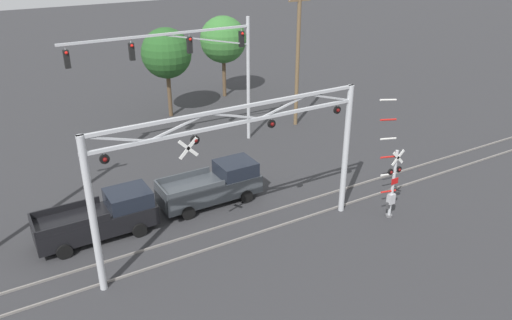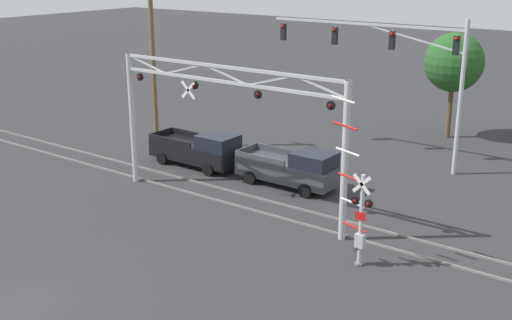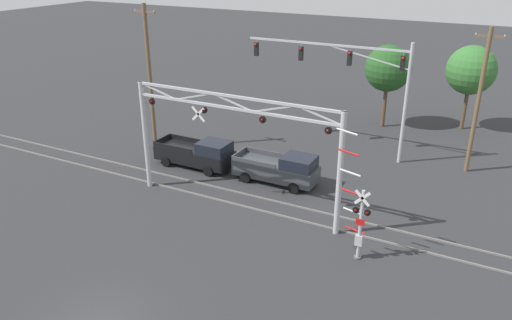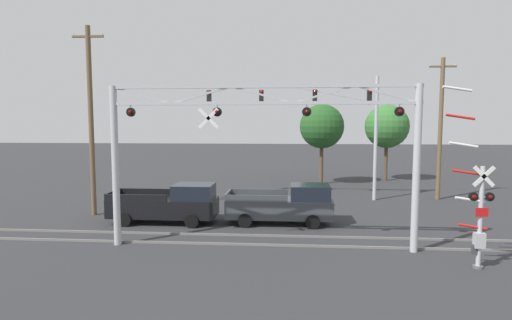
{
  "view_description": "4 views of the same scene",
  "coord_description": "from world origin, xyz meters",
  "views": [
    {
      "loc": [
        -9.25,
        -6.24,
        13.54
      ],
      "look_at": [
        2.04,
        12.95,
        3.27
      ],
      "focal_mm": 35.0,
      "sensor_mm": 36.0,
      "label": 1
    },
    {
      "loc": [
        18.24,
        -11.21,
        11.52
      ],
      "look_at": [
        2.35,
        10.44,
        3.02
      ],
      "focal_mm": 45.0,
      "sensor_mm": 36.0,
      "label": 2
    },
    {
      "loc": [
        13.22,
        -11.28,
        14.18
      ],
      "look_at": [
        0.91,
        12.31,
        2.83
      ],
      "focal_mm": 35.0,
      "sensor_mm": 36.0,
      "label": 3
    },
    {
      "loc": [
        1.07,
        -5.23,
        5.26
      ],
      "look_at": [
        -0.32,
        12.41,
        3.65
      ],
      "focal_mm": 28.0,
      "sensor_mm": 36.0,
      "label": 4
    }
  ],
  "objects": [
    {
      "name": "utility_pole_right",
      "position": [
        11.56,
        23.19,
        5.02
      ],
      "size": [
        1.8,
        0.28,
        9.74
      ],
      "color": "brown",
      "rests_on": "ground_plane"
    },
    {
      "name": "pickup_truck_lead",
      "position": [
        0.96,
        15.56,
        1.0
      ],
      "size": [
        5.54,
        2.24,
        2.08
      ],
      "color": "#3D4247",
      "rests_on": "ground_plane"
    },
    {
      "name": "crossing_signal_mast",
      "position": [
        7.92,
        9.5,
        2.1
      ],
      "size": [
        1.95,
        0.35,
        6.61
      ],
      "color": "#B7BABF",
      "rests_on": "ground_plane"
    },
    {
      "name": "background_tree_far_left_verge",
      "position": [
        10.18,
        32.37,
        5.01
      ],
      "size": [
        3.99,
        3.99,
        7.02
      ],
      "color": "brown",
      "rests_on": "ground_plane"
    },
    {
      "name": "pickup_truck_following",
      "position": [
        -5.18,
        15.27,
        1.0
      ],
      "size": [
        5.65,
        2.24,
        2.08
      ],
      "color": "black",
      "rests_on": "ground_plane"
    },
    {
      "name": "utility_pole_left",
      "position": [
        -10.06,
        16.7,
        5.5
      ],
      "size": [
        1.8,
        0.28,
        10.71
      ],
      "color": "brown",
      "rests_on": "ground_plane"
    },
    {
      "name": "rail_track_far",
      "position": [
        0.0,
        12.99,
        0.05
      ],
      "size": [
        80.0,
        0.08,
        0.1
      ],
      "primitive_type": "cube",
      "color": "gray",
      "rests_on": "ground_plane"
    },
    {
      "name": "background_tree_beyond_span",
      "position": [
        4.05,
        29.85,
        5.02
      ],
      "size": [
        3.84,
        3.84,
        6.96
      ],
      "color": "brown",
      "rests_on": "ground_plane"
    },
    {
      "name": "crossing_gantry",
      "position": [
        -0.01,
        11.27,
        4.47
      ],
      "size": [
        12.89,
        0.31,
        6.86
      ],
      "color": "#B7BABF",
      "rests_on": "ground_plane"
    },
    {
      "name": "rail_track_near",
      "position": [
        0.0,
        11.56,
        0.05
      ],
      "size": [
        80.0,
        0.08,
        0.1
      ],
      "primitive_type": "cube",
      "color": "gray",
      "rests_on": "ground_plane"
    },
    {
      "name": "traffic_signal_span",
      "position": [
        3.85,
        22.59,
        6.01
      ],
      "size": [
        12.13,
        0.39,
        8.49
      ],
      "color": "#B7BABF",
      "rests_on": "ground_plane"
    }
  ]
}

